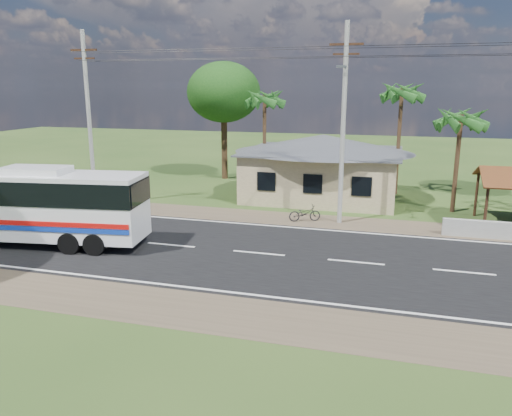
{
  "coord_description": "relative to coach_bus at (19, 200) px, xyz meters",
  "views": [
    {
      "loc": [
        5.95,
        -21.42,
        7.67
      ],
      "look_at": [
        -0.42,
        1.0,
        1.94
      ],
      "focal_mm": 35.0,
      "sensor_mm": 36.0,
      "label": 1
    }
  ],
  "objects": [
    {
      "name": "ground",
      "position": [
        11.73,
        1.71,
        -2.22
      ],
      "size": [
        120.0,
        120.0,
        0.0
      ],
      "primitive_type": "plane",
      "color": "#254117",
      "rests_on": "ground"
    },
    {
      "name": "house",
      "position": [
        12.73,
        14.71,
        0.42
      ],
      "size": [
        12.4,
        10.0,
        5.0
      ],
      "color": "tan",
      "rests_on": "ground"
    },
    {
      "name": "road",
      "position": [
        11.73,
        1.71,
        -2.21
      ],
      "size": [
        120.0,
        16.0,
        0.03
      ],
      "color": "black",
      "rests_on": "ground"
    },
    {
      "name": "palm_near",
      "position": [
        21.23,
        12.71,
        3.49
      ],
      "size": [
        2.8,
        2.8,
        6.7
      ],
      "color": "#47301E",
      "rests_on": "ground"
    },
    {
      "name": "coach_bus",
      "position": [
        0.0,
        0.0,
        0.0
      ],
      "size": [
        12.75,
        4.34,
        3.89
      ],
      "rotation": [
        0.0,
        0.0,
        0.14
      ],
      "color": "silver",
      "rests_on": "ground"
    },
    {
      "name": "small_car",
      "position": [
        -1.49,
        5.29,
        -1.49
      ],
      "size": [
        2.51,
        4.56,
        1.47
      ],
      "primitive_type": "imported",
      "rotation": [
        0.0,
        0.0,
        -0.19
      ],
      "color": "#2F3032",
      "rests_on": "ground"
    },
    {
      "name": "palm_mid",
      "position": [
        17.73,
        17.21,
        4.94
      ],
      "size": [
        2.8,
        2.8,
        8.2
      ],
      "color": "#47301E",
      "rests_on": "ground"
    },
    {
      "name": "tree_behind_house",
      "position": [
        3.73,
        19.71,
        4.89
      ],
      "size": [
        6.0,
        6.0,
        9.61
      ],
      "color": "#47301E",
      "rests_on": "ground"
    },
    {
      "name": "utility_poles",
      "position": [
        14.4,
        8.2,
        3.55
      ],
      "size": [
        32.8,
        2.22,
        11.0
      ],
      "color": "#9E9E99",
      "rests_on": "ground"
    },
    {
      "name": "palm_far",
      "position": [
        7.73,
        17.71,
        4.45
      ],
      "size": [
        2.8,
        2.8,
        7.7
      ],
      "color": "#47301E",
      "rests_on": "ground"
    },
    {
      "name": "motorcycle",
      "position": [
        12.75,
        7.96,
        -1.74
      ],
      "size": [
        1.95,
        1.33,
        0.97
      ],
      "primitive_type": "imported",
      "rotation": [
        0.0,
        0.0,
        1.99
      ],
      "color": "black",
      "rests_on": "ground"
    }
  ]
}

